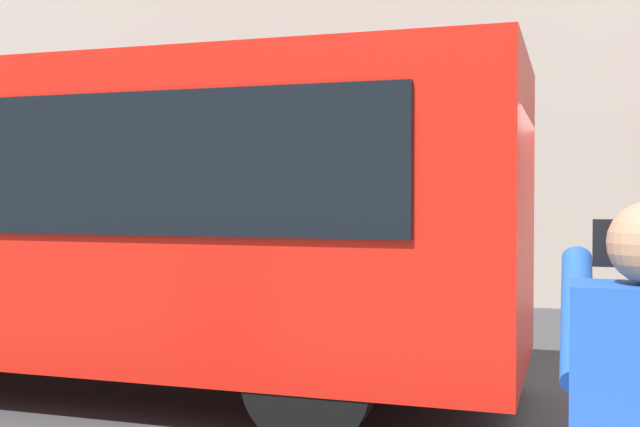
% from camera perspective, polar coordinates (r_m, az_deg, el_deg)
% --- Properties ---
extents(ground_plane, '(60.00, 60.00, 0.00)m').
position_cam_1_polar(ground_plane, '(7.21, 17.94, -13.66)').
color(ground_plane, '#38383A').
extents(red_bus, '(9.05, 2.54, 3.08)m').
position_cam_1_polar(red_bus, '(8.20, -18.68, 0.06)').
color(red_bus, red).
rests_on(red_bus, ground_plane).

